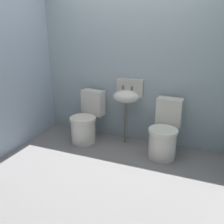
# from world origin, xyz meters

# --- Properties ---
(ground_plane) EXTENTS (3.32, 2.48, 0.08)m
(ground_plane) POSITION_xyz_m (0.00, 0.00, -0.04)
(ground_plane) COLOR slate
(wall_back) EXTENTS (3.32, 0.10, 2.39)m
(wall_back) POSITION_xyz_m (0.00, 1.09, 1.19)
(wall_back) COLOR #9EB0B8
(wall_back) RESTS_ON ground
(wall_left) EXTENTS (0.10, 2.28, 2.39)m
(wall_left) POSITION_xyz_m (-1.51, 0.10, 1.19)
(wall_left) COLOR #9BACC0
(wall_left) RESTS_ON ground
(toilet_left) EXTENTS (0.45, 0.63, 0.78)m
(toilet_left) POSITION_xyz_m (-0.61, 0.69, 0.32)
(toilet_left) COLOR silver
(toilet_left) RESTS_ON ground
(toilet_right) EXTENTS (0.43, 0.61, 0.78)m
(toilet_right) POSITION_xyz_m (0.62, 0.69, 0.32)
(toilet_right) COLOR silver
(toilet_right) RESTS_ON ground
(sink) EXTENTS (0.42, 0.35, 0.99)m
(sink) POSITION_xyz_m (-0.01, 0.88, 0.75)
(sink) COLOR #606357
(sink) RESTS_ON ground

